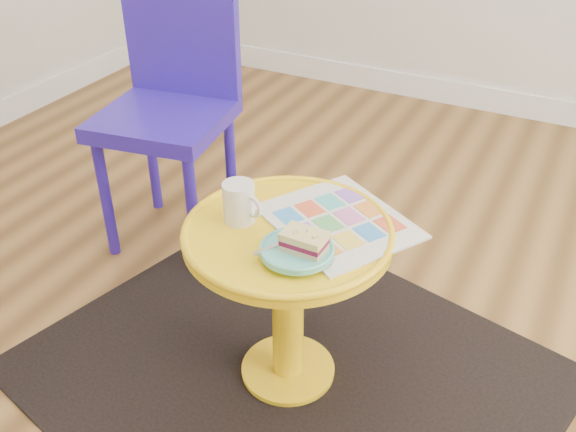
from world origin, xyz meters
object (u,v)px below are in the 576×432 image
at_px(chair, 172,95).
at_px(mug, 240,201).
at_px(newspaper, 339,221).
at_px(side_table, 288,275).
at_px(plate, 297,251).

distance_m(chair, mug, 0.73).
bearing_deg(newspaper, side_table, -106.32).
height_order(side_table, chair, chair).
relative_size(chair, newspaper, 2.64).
distance_m(side_table, mug, 0.22).
bearing_deg(side_table, mug, -173.15).
height_order(chair, newspaper, chair).
xyz_separation_m(side_table, mug, (-0.12, -0.01, 0.19)).
bearing_deg(newspaper, plate, -68.08).
bearing_deg(newspaper, mug, -124.14).
bearing_deg(mug, plate, -8.08).
bearing_deg(chair, plate, -46.10).
bearing_deg(mug, side_table, 19.19).
relative_size(side_table, mug, 4.59).
distance_m(chair, newspaper, 0.85).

